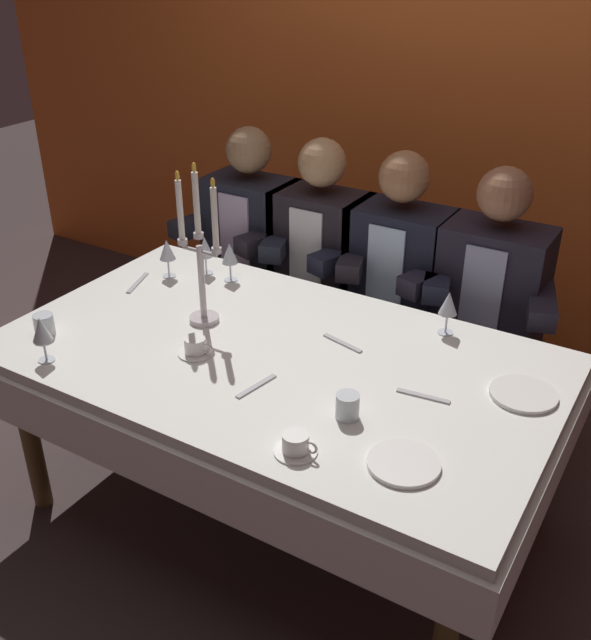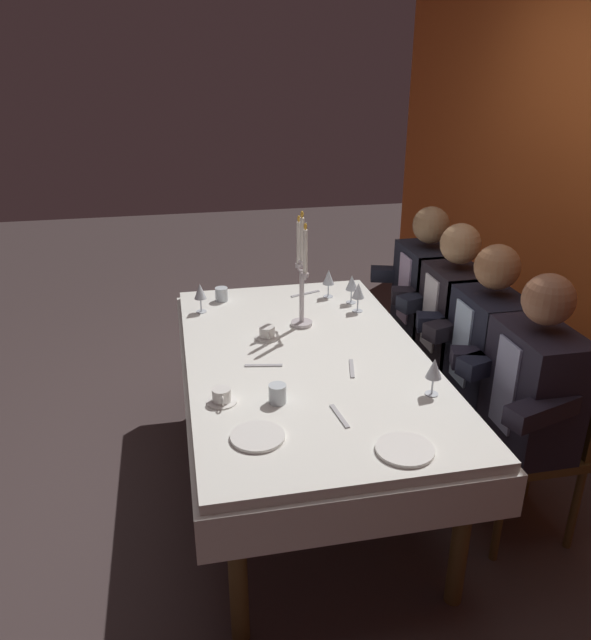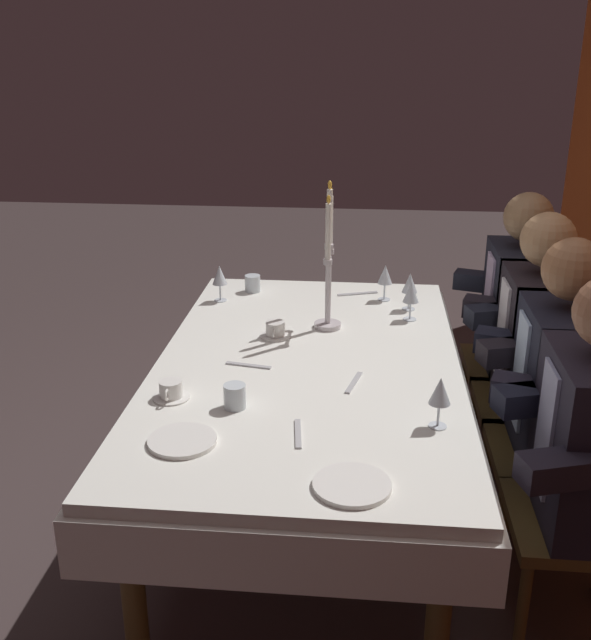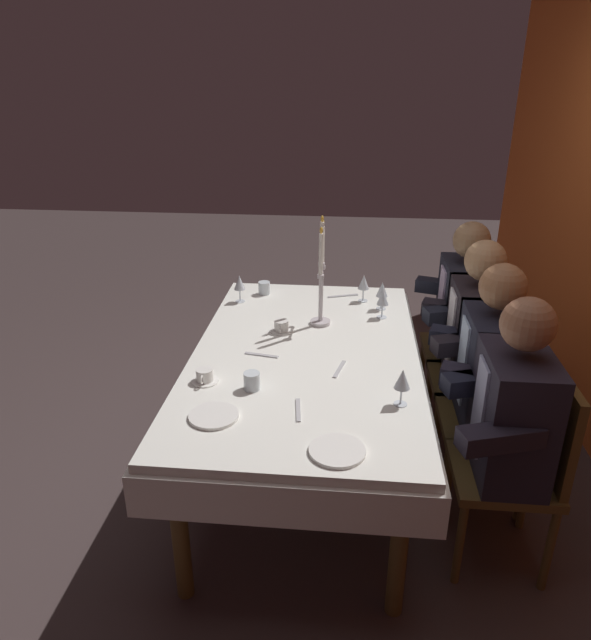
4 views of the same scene
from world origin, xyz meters
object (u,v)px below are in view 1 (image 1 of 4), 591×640
at_px(coffee_cup_0, 196,347).
at_px(coffee_cup_1, 296,444).
at_px(water_tumbler_0, 348,406).
at_px(seated_diner_0, 252,232).
at_px(seated_diner_1, 321,248).
at_px(wine_glass_1, 230,255).
at_px(wine_glass_4, 205,248).
at_px(water_tumbler_1, 44,324).
at_px(candelabra, 200,260).
at_px(seated_diner_3, 492,288).
at_px(wine_glass_3, 167,251).
at_px(wine_glass_2, 41,331).
at_px(dining_table, 275,381).
at_px(dinner_plate_0, 523,394).
at_px(wine_glass_0, 448,305).
at_px(seated_diner_2, 398,266).
at_px(dinner_plate_1, 404,463).

relative_size(coffee_cup_0, coffee_cup_1, 1.00).
xyz_separation_m(water_tumbler_0, coffee_cup_1, (-0.04, -0.22, -0.01)).
distance_m(coffee_cup_0, coffee_cup_1, 0.63).
bearing_deg(seated_diner_0, seated_diner_1, 0.00).
height_order(wine_glass_1, wine_glass_4, same).
bearing_deg(seated_diner_1, water_tumbler_1, -110.62).
distance_m(candelabra, seated_diner_3, 1.20).
distance_m(wine_glass_3, water_tumbler_1, 0.61).
relative_size(wine_glass_2, seated_diner_1, 0.13).
bearing_deg(coffee_cup_0, dining_table, 33.17).
xyz_separation_m(dining_table, water_tumbler_0, (0.39, -0.20, 0.16)).
bearing_deg(wine_glass_4, dining_table, -33.43).
xyz_separation_m(dinner_plate_0, seated_diner_1, (-1.12, 0.70, -0.01)).
bearing_deg(wine_glass_0, water_tumbler_1, -148.43).
distance_m(wine_glass_2, coffee_cup_1, 0.97).
relative_size(water_tumbler_0, seated_diner_1, 0.06).
bearing_deg(wine_glass_3, seated_diner_0, 89.10).
xyz_separation_m(candelabra, wine_glass_2, (-0.28, -0.50, -0.13)).
bearing_deg(dining_table, seated_diner_1, 109.73).
bearing_deg(wine_glass_1, dinner_plate_0, -9.35).
bearing_deg(candelabra, dining_table, -8.79).
height_order(wine_glass_1, seated_diner_3, seated_diner_3).
height_order(wine_glass_0, wine_glass_4, same).
height_order(candelabra, wine_glass_3, candelabra).
bearing_deg(seated_diner_0, water_tumbler_0, -45.06).
height_order(wine_glass_3, seated_diner_2, seated_diner_2).
bearing_deg(seated_diner_2, wine_glass_1, -136.94).
distance_m(coffee_cup_1, seated_diner_2, 1.34).
xyz_separation_m(dinner_plate_1, seated_diner_0, (-1.32, 1.20, -0.01)).
bearing_deg(wine_glass_4, water_tumbler_1, -104.10).
relative_size(wine_glass_2, seated_diner_3, 0.13).
relative_size(dining_table, dinner_plate_1, 9.60).
xyz_separation_m(wine_glass_0, wine_glass_3, (-1.16, -0.14, 0.00)).
xyz_separation_m(wine_glass_3, seated_diner_1, (0.39, 0.60, -0.12)).
xyz_separation_m(dinner_plate_0, seated_diner_2, (-0.74, 0.70, -0.01)).
height_order(dining_table, dinner_plate_0, dinner_plate_0).
distance_m(dinner_plate_1, wine_glass_0, 0.78).
xyz_separation_m(wine_glass_1, seated_diner_0, (-0.23, 0.50, -0.12)).
relative_size(wine_glass_0, coffee_cup_0, 1.24).
distance_m(wine_glass_2, water_tumbler_1, 0.21).
relative_size(wine_glass_1, seated_diner_0, 0.13).
distance_m(wine_glass_0, seated_diner_1, 0.90).
bearing_deg(dining_table, seated_diner_3, 61.75).
height_order(dining_table, coffee_cup_0, coffee_cup_0).
bearing_deg(seated_diner_0, seated_diner_2, 0.00).
relative_size(wine_glass_1, seated_diner_2, 0.13).
relative_size(dinner_plate_0, wine_glass_1, 1.28).
relative_size(coffee_cup_0, seated_diner_1, 0.11).
bearing_deg(dinner_plate_0, dining_table, -167.30).
relative_size(wine_glass_3, coffee_cup_0, 1.24).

